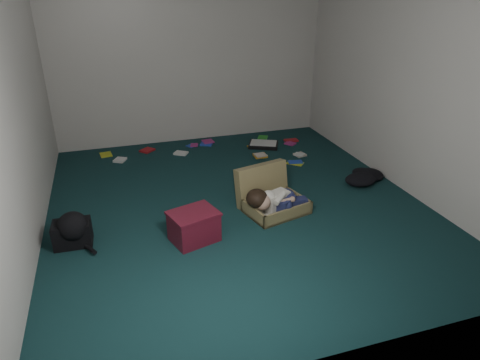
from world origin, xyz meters
TOP-DOWN VIEW (x-y plane):
  - floor at (0.00, 0.00)m, footprint 4.50×4.50m
  - wall_back at (0.00, 2.25)m, footprint 4.50×0.00m
  - wall_front at (0.00, -2.25)m, footprint 4.50×0.00m
  - wall_left at (-2.00, 0.00)m, footprint 0.00×4.50m
  - wall_right at (2.00, 0.00)m, footprint 0.00×4.50m
  - suitcase at (0.32, -0.22)m, footprint 0.75×0.74m
  - person at (0.32, -0.38)m, footprint 0.69×0.34m
  - maroon_bin at (-0.60, -0.60)m, footprint 0.51×0.45m
  - backpack at (-1.70, -0.33)m, footprint 0.44×0.36m
  - clothing_pile at (1.70, 0.11)m, footprint 0.53×0.47m
  - paper_tray at (0.92, 1.60)m, footprint 0.52×0.47m
  - book_scatter at (0.32, 1.63)m, footprint 2.96×1.33m

SIDE VIEW (x-z plane):
  - floor at x=0.00m, z-range 0.00..0.00m
  - book_scatter at x=0.32m, z-range 0.00..0.02m
  - paper_tray at x=0.92m, z-range 0.00..0.06m
  - clothing_pile at x=1.70m, z-range 0.00..0.14m
  - backpack at x=-1.70m, z-range 0.00..0.25m
  - suitcase at x=0.32m, z-range -0.09..0.36m
  - maroon_bin at x=-0.60m, z-range 0.00..0.30m
  - person at x=0.32m, z-range 0.04..0.32m
  - wall_back at x=0.00m, z-range -0.95..3.55m
  - wall_front at x=0.00m, z-range -0.95..3.55m
  - wall_left at x=-2.00m, z-range -0.95..3.55m
  - wall_right at x=2.00m, z-range -0.95..3.55m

